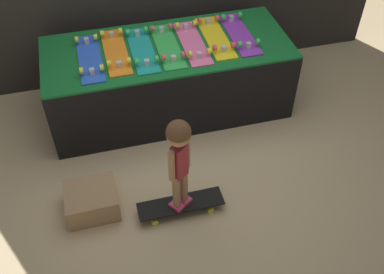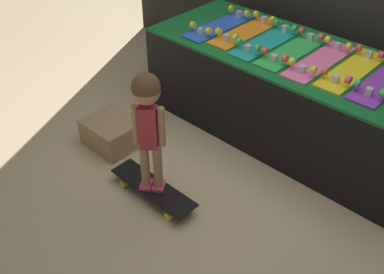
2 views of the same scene
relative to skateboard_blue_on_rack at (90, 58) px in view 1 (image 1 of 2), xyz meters
name	(u,v)px [view 1 (image 1 of 2)]	position (x,y,z in m)	size (l,w,h in m)	color
ground_plane	(184,148)	(0.69, -0.57, -0.72)	(16.00, 16.00, 0.00)	tan
display_rack	(169,78)	(0.69, 0.02, -0.37)	(2.22, 0.92, 0.70)	black
skateboard_blue_on_rack	(90,58)	(0.00, 0.00, 0.00)	(0.20, 0.72, 0.09)	blue
skateboard_orange_on_rack	(116,51)	(0.23, 0.04, 0.00)	(0.20, 0.72, 0.09)	orange
skateboard_teal_on_rack	(142,49)	(0.46, 0.01, 0.00)	(0.20, 0.72, 0.09)	teal
skateboard_green_on_rack	(167,46)	(0.69, 0.01, 0.00)	(0.20, 0.72, 0.09)	green
skateboard_pink_on_rack	(192,42)	(0.91, 0.01, 0.00)	(0.20, 0.72, 0.09)	pink
skateboard_yellow_on_rack	(216,37)	(1.14, 0.04, 0.00)	(0.20, 0.72, 0.09)	yellow
skateboard_purple_on_rack	(239,33)	(1.37, 0.04, 0.00)	(0.20, 0.72, 0.09)	purple
skateboard_on_floor	(181,205)	(0.49, -1.24, -0.65)	(0.68, 0.18, 0.09)	black
child	(179,150)	(0.49, -1.24, -0.03)	(0.20, 0.18, 0.86)	#E03D6B
storage_box	(92,200)	(-0.18, -1.05, -0.61)	(0.40, 0.35, 0.22)	#A37F56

